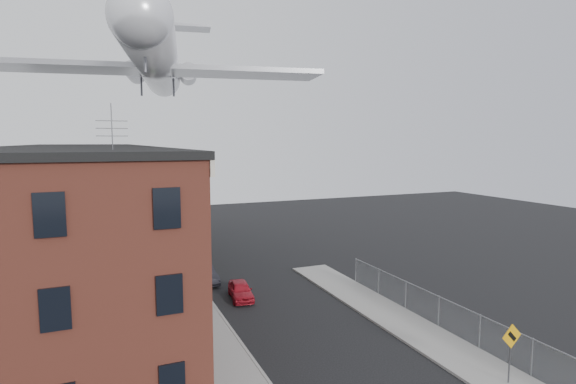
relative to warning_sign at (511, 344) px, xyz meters
name	(u,v)px	position (x,y,z in m)	size (l,w,h in m)	color
sidewalk_left	(167,266)	(-11.10, 25.03, -1.82)	(3.00, 62.00, 0.12)	gray
sidewalk_right	(406,324)	(-0.10, 7.03, -1.82)	(3.00, 26.00, 0.12)	gray
curb_left	(185,264)	(-9.65, 25.03, -1.81)	(0.15, 62.00, 0.14)	gray
curb_right	(385,328)	(-1.55, 7.03, -1.81)	(0.15, 26.00, 0.14)	gray
corner_building	(68,267)	(-17.60, 8.03, 3.28)	(10.31, 12.30, 12.15)	#3D1C13
row_house_a	(77,229)	(-17.56, 17.53, 3.25)	(11.98, 7.00, 10.30)	slate
row_house_b	(81,213)	(-17.56, 24.53, 3.25)	(11.98, 7.00, 10.30)	gray
row_house_c	(84,202)	(-17.56, 31.53, 3.25)	(11.98, 7.00, 10.30)	slate
row_house_d	(85,194)	(-17.56, 38.53, 3.25)	(11.98, 7.00, 10.30)	gray
row_house_e	(87,188)	(-17.56, 45.53, 3.25)	(11.98, 7.00, 10.30)	slate
chainlink_fence	(439,311)	(1.40, 6.03, -0.89)	(0.06, 18.06, 1.90)	gray
warning_sign	(511,344)	(0.00, 0.00, 0.00)	(1.10, 0.11, 2.80)	#515156
utility_pole	(176,225)	(-11.20, 19.03, 2.79)	(1.80, 0.26, 9.00)	black
street_tree	(163,219)	(-10.87, 28.95, 1.57)	(3.22, 3.20, 5.20)	black
car_near	(241,290)	(-7.63, 15.07, -1.28)	(1.42, 3.52, 1.20)	#AC1623
car_mid	(203,274)	(-9.20, 19.57, -1.21)	(1.42, 4.08, 1.34)	black
car_far	(175,231)	(-8.59, 37.22, -1.26)	(1.75, 4.30, 1.25)	gray
airplane	(157,60)	(-11.44, 25.20, 15.31)	(26.02, 29.73, 8.54)	silver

